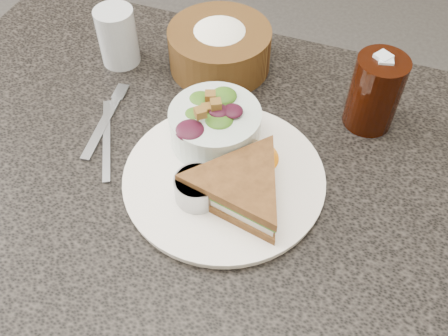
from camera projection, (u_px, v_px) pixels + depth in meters
name	position (u px, v px, depth m)	size (l,w,h in m)	color
floor	(203.00, 336.00, 1.35)	(6.00, 6.00, 0.00)	#3F3E3B
dining_table	(198.00, 271.00, 1.06)	(1.00, 0.70, 0.75)	black
dinner_plate	(224.00, 178.00, 0.74)	(0.29, 0.29, 0.01)	white
sandwich	(241.00, 187.00, 0.69)	(0.18, 0.18, 0.05)	brown
salad_bowl	(215.00, 121.00, 0.75)	(0.14, 0.14, 0.08)	silver
dressing_ramekin	(197.00, 188.00, 0.69)	(0.06, 0.06, 0.04)	gray
orange_wedge	(256.00, 151.00, 0.74)	(0.07, 0.07, 0.03)	orange
fork	(104.00, 124.00, 0.81)	(0.02, 0.16, 0.00)	#90959B
knife	(107.00, 139.00, 0.79)	(0.01, 0.18, 0.00)	#90969C
bread_basket	(220.00, 42.00, 0.87)	(0.18, 0.18, 0.10)	#563C17
cola_glass	(376.00, 90.00, 0.77)	(0.08, 0.08, 0.14)	black
water_glass	(118.00, 37.00, 0.88)	(0.07, 0.07, 0.10)	#AFB6BC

